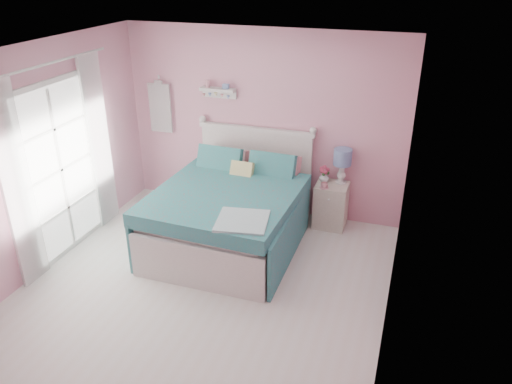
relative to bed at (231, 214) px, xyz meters
The scene contains 13 objects.
floor 1.24m from the bed, 86.31° to the right, with size 4.50×4.50×0.00m, color silver.
room_shell 1.65m from the bed, 86.31° to the right, with size 4.50×4.50×4.50m.
bed is the anchor object (origin of this frame).
nightstand 1.43m from the bed, 36.66° to the left, with size 0.43×0.43×0.62m.
table_lamp 1.66m from the bed, 37.57° to the left, with size 0.24×0.24×0.48m.
vase 1.39m from the bed, 41.84° to the left, with size 0.13×0.13×0.14m, color white.
teacup 1.30m from the bed, 33.99° to the left, with size 0.09×0.09×0.07m, color pink.
roses 1.41m from the bed, 41.78° to the left, with size 0.14×0.11×0.12m.
wall_shelf 1.76m from the bed, 118.30° to the left, with size 0.50×0.15×0.25m.
hanging_dress 2.04m from the bed, 145.44° to the left, with size 0.34×0.03×0.72m, color white.
french_door 2.15m from the bed, 158.04° to the right, with size 0.04×1.32×2.16m.
curtain_near 2.50m from the bed, 140.74° to the right, with size 0.04×0.40×2.32m, color white.
curtain_far 2.00m from the bed, behind, with size 0.04×0.40×2.32m, color white.
Camera 1 is at (2.04, -4.10, 3.43)m, focal length 35.00 mm.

